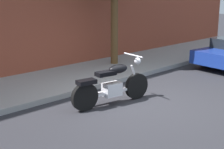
{
  "coord_description": "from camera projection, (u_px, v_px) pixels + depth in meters",
  "views": [
    {
      "loc": [
        -5.87,
        -4.95,
        2.7
      ],
      "look_at": [
        -0.57,
        0.49,
        0.74
      ],
      "focal_mm": 53.03,
      "sensor_mm": 36.0,
      "label": 1
    }
  ],
  "objects": [
    {
      "name": "ground_plane",
      "position": [
        142.0,
        104.0,
        8.07
      ],
      "size": [
        60.0,
        60.0,
        0.0
      ],
      "primitive_type": "plane",
      "color": "#28282D"
    },
    {
      "name": "sidewalk",
      "position": [
        69.0,
        78.0,
        10.09
      ],
      "size": [
        22.8,
        2.57,
        0.14
      ],
      "primitive_type": "cube",
      "color": "#979797",
      "rests_on": "ground"
    },
    {
      "name": "motorcycle",
      "position": [
        112.0,
        86.0,
        7.91
      ],
      "size": [
        2.17,
        0.75,
        1.16
      ],
      "color": "black",
      "rests_on": "ground"
    }
  ]
}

